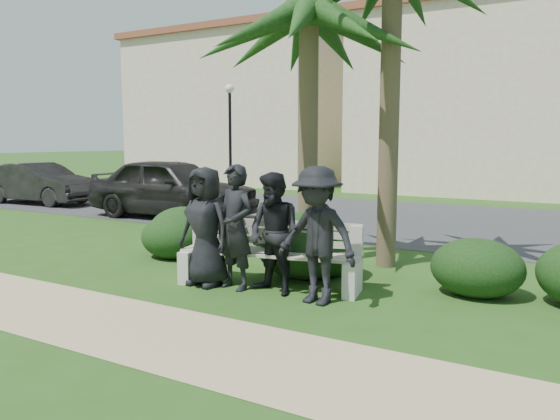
{
  "coord_description": "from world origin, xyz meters",
  "views": [
    {
      "loc": [
        3.81,
        -6.06,
        2.09
      ],
      "look_at": [
        -0.29,
        1.0,
        1.04
      ],
      "focal_mm": 35.0,
      "sensor_mm": 36.0,
      "label": 1
    }
  ],
  "objects_px": {
    "street_lamp": "(230,118)",
    "car_a": "(172,188)",
    "palm_left": "(309,14)",
    "car_b": "(40,183)",
    "man_b": "(235,227)",
    "man_d": "(317,236)",
    "park_bench": "(270,259)",
    "man_c": "(274,234)",
    "man_a": "(205,227)"
  },
  "relations": [
    {
      "from": "man_a",
      "to": "man_b",
      "type": "height_order",
      "value": "man_b"
    },
    {
      "from": "street_lamp",
      "to": "man_b",
      "type": "bearing_deg",
      "value": -54.43
    },
    {
      "from": "street_lamp",
      "to": "car_a",
      "type": "bearing_deg",
      "value": -66.84
    },
    {
      "from": "street_lamp",
      "to": "car_a",
      "type": "relative_size",
      "value": 0.9
    },
    {
      "from": "park_bench",
      "to": "street_lamp",
      "type": "bearing_deg",
      "value": 115.9
    },
    {
      "from": "palm_left",
      "to": "car_b",
      "type": "bearing_deg",
      "value": 163.68
    },
    {
      "from": "man_b",
      "to": "palm_left",
      "type": "xyz_separation_m",
      "value": [
        0.15,
        1.92,
        3.22
      ]
    },
    {
      "from": "man_b",
      "to": "park_bench",
      "type": "bearing_deg",
      "value": 52.97
    },
    {
      "from": "palm_left",
      "to": "street_lamp",
      "type": "bearing_deg",
      "value": 130.96
    },
    {
      "from": "man_d",
      "to": "car_b",
      "type": "distance_m",
      "value": 13.9
    },
    {
      "from": "man_c",
      "to": "palm_left",
      "type": "distance_m",
      "value": 3.78
    },
    {
      "from": "park_bench",
      "to": "man_a",
      "type": "distance_m",
      "value": 1.03
    },
    {
      "from": "car_a",
      "to": "park_bench",
      "type": "bearing_deg",
      "value": -131.16
    },
    {
      "from": "palm_left",
      "to": "car_a",
      "type": "xyz_separation_m",
      "value": [
        -5.71,
        3.11,
        -3.28
      ]
    },
    {
      "from": "man_b",
      "to": "street_lamp",
      "type": "bearing_deg",
      "value": 137.04
    },
    {
      "from": "car_a",
      "to": "car_b",
      "type": "distance_m",
      "value": 5.96
    },
    {
      "from": "street_lamp",
      "to": "man_c",
      "type": "xyz_separation_m",
      "value": [
        9.09,
        -11.81,
        -2.11
      ]
    },
    {
      "from": "man_b",
      "to": "car_a",
      "type": "distance_m",
      "value": 7.5
    },
    {
      "from": "man_d",
      "to": "car_b",
      "type": "bearing_deg",
      "value": 164.47
    },
    {
      "from": "street_lamp",
      "to": "car_a",
      "type": "distance_m",
      "value": 7.74
    },
    {
      "from": "man_a",
      "to": "man_b",
      "type": "xyz_separation_m",
      "value": [
        0.48,
        0.05,
        0.02
      ]
    },
    {
      "from": "street_lamp",
      "to": "man_d",
      "type": "distance_m",
      "value": 15.56
    },
    {
      "from": "man_d",
      "to": "palm_left",
      "type": "height_order",
      "value": "palm_left"
    },
    {
      "from": "car_a",
      "to": "car_b",
      "type": "bearing_deg",
      "value": 84.35
    },
    {
      "from": "man_c",
      "to": "man_d",
      "type": "bearing_deg",
      "value": 2.83
    },
    {
      "from": "palm_left",
      "to": "car_b",
      "type": "height_order",
      "value": "palm_left"
    },
    {
      "from": "park_bench",
      "to": "palm_left",
      "type": "relative_size",
      "value": 0.54
    },
    {
      "from": "man_a",
      "to": "man_c",
      "type": "height_order",
      "value": "man_a"
    },
    {
      "from": "street_lamp",
      "to": "car_b",
      "type": "height_order",
      "value": "street_lamp"
    },
    {
      "from": "park_bench",
      "to": "man_a",
      "type": "xyz_separation_m",
      "value": [
        -0.85,
        -0.38,
        0.45
      ]
    },
    {
      "from": "man_b",
      "to": "car_a",
      "type": "xyz_separation_m",
      "value": [
        -5.56,
        5.03,
        -0.06
      ]
    },
    {
      "from": "park_bench",
      "to": "man_a",
      "type": "height_order",
      "value": "man_a"
    },
    {
      "from": "park_bench",
      "to": "car_a",
      "type": "relative_size",
      "value": 0.57
    },
    {
      "from": "street_lamp",
      "to": "man_d",
      "type": "xyz_separation_m",
      "value": [
        9.79,
        -11.92,
        -2.06
      ]
    },
    {
      "from": "park_bench",
      "to": "car_b",
      "type": "bearing_deg",
      "value": 145.56
    },
    {
      "from": "man_a",
      "to": "palm_left",
      "type": "bearing_deg",
      "value": 76.08
    },
    {
      "from": "palm_left",
      "to": "car_b",
      "type": "distance_m",
      "value": 12.63
    },
    {
      "from": "street_lamp",
      "to": "car_b",
      "type": "bearing_deg",
      "value": -114.84
    },
    {
      "from": "park_bench",
      "to": "man_c",
      "type": "height_order",
      "value": "man_c"
    },
    {
      "from": "street_lamp",
      "to": "palm_left",
      "type": "height_order",
      "value": "palm_left"
    },
    {
      "from": "man_b",
      "to": "car_b",
      "type": "distance_m",
      "value": 12.69
    },
    {
      "from": "man_d",
      "to": "palm_left",
      "type": "relative_size",
      "value": 0.35
    },
    {
      "from": "man_c",
      "to": "palm_left",
      "type": "xyz_separation_m",
      "value": [
        -0.45,
        1.86,
        3.26
      ]
    },
    {
      "from": "park_bench",
      "to": "car_a",
      "type": "distance_m",
      "value": 7.58
    },
    {
      "from": "man_d",
      "to": "park_bench",
      "type": "bearing_deg",
      "value": 165.13
    },
    {
      "from": "man_b",
      "to": "car_a",
      "type": "relative_size",
      "value": 0.37
    },
    {
      "from": "man_c",
      "to": "palm_left",
      "type": "bearing_deg",
      "value": 115.53
    },
    {
      "from": "man_b",
      "to": "car_a",
      "type": "bearing_deg",
      "value": 149.35
    },
    {
      "from": "park_bench",
      "to": "car_a",
      "type": "xyz_separation_m",
      "value": [
        -5.93,
        4.7,
        0.4
      ]
    },
    {
      "from": "man_a",
      "to": "man_d",
      "type": "bearing_deg",
      "value": 3.96
    }
  ]
}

